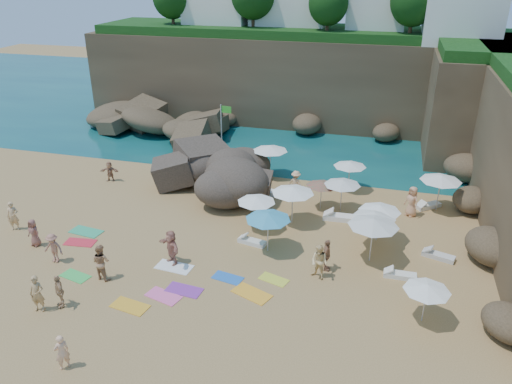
% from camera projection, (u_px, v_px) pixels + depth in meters
% --- Properties ---
extents(ground, '(120.00, 120.00, 0.00)m').
position_uv_depth(ground, '(208.00, 242.00, 28.00)').
color(ground, tan).
rests_on(ground, ground).
extents(seawater, '(120.00, 120.00, 0.00)m').
position_uv_depth(seawater, '(303.00, 106.00, 54.25)').
color(seawater, '#0C4751').
rests_on(seawater, ground).
extents(cliff_back, '(44.00, 8.00, 8.00)m').
position_uv_depth(cliff_back, '(316.00, 80.00, 47.71)').
color(cliff_back, brown).
rests_on(cliff_back, ground).
extents(cliff_corner, '(10.00, 12.00, 8.00)m').
position_uv_depth(cliff_corner, '(493.00, 104.00, 39.76)').
color(cliff_corner, brown).
rests_on(cliff_corner, ground).
extents(rock_promontory, '(12.00, 7.00, 2.00)m').
position_uv_depth(rock_promontory, '(154.00, 137.00, 44.62)').
color(rock_promontory, brown).
rests_on(rock_promontory, ground).
extents(clifftop_trees, '(35.60, 23.82, 4.40)m').
position_uv_depth(clifftop_trees, '(345.00, 4.00, 39.19)').
color(clifftop_trees, '#11380F').
rests_on(clifftop_trees, ground).
extents(marina_masts, '(3.10, 0.10, 6.00)m').
position_uv_depth(marina_masts, '(162.00, 70.00, 56.91)').
color(marina_masts, white).
rests_on(marina_masts, ground).
extents(rock_outcrop, '(8.56, 7.09, 3.03)m').
position_uv_depth(rock_outcrop, '(223.00, 189.00, 34.49)').
color(rock_outcrop, brown).
rests_on(rock_outcrop, ground).
extents(flag_pole, '(0.88, 0.13, 4.53)m').
position_uv_depth(flag_pole, '(223.00, 126.00, 38.16)').
color(flag_pole, silver).
rests_on(flag_pole, ground).
extents(parasol_0, '(2.21, 2.21, 2.09)m').
position_uv_depth(parasol_0, '(350.00, 164.00, 33.55)').
color(parasol_0, silver).
rests_on(parasol_0, ground).
extents(parasol_1, '(2.52, 2.52, 2.39)m').
position_uv_depth(parasol_1, '(270.00, 148.00, 35.60)').
color(parasol_1, silver).
rests_on(parasol_1, ground).
extents(parasol_2, '(2.53, 2.53, 2.39)m').
position_uv_depth(parasol_2, '(293.00, 190.00, 29.11)').
color(parasol_2, silver).
rests_on(parasol_2, ground).
extents(parasol_3, '(2.28, 2.28, 2.16)m').
position_uv_depth(parasol_3, '(342.00, 182.00, 30.65)').
color(parasol_3, silver).
rests_on(parasol_3, ground).
extents(parasol_4, '(2.54, 2.54, 2.40)m').
position_uv_depth(parasol_4, '(441.00, 178.00, 30.68)').
color(parasol_4, silver).
rests_on(parasol_4, ground).
extents(parasol_5, '(2.23, 2.23, 2.11)m').
position_uv_depth(parasol_5, '(256.00, 199.00, 28.56)').
color(parasol_5, silver).
rests_on(parasol_5, ground).
extents(parasol_6, '(1.99, 1.99, 1.88)m').
position_uv_depth(parasol_6, '(322.00, 184.00, 31.09)').
color(parasol_6, silver).
rests_on(parasol_6, ground).
extents(parasol_7, '(2.33, 2.33, 2.21)m').
position_uv_depth(parasol_7, '(374.00, 215.00, 26.64)').
color(parasol_7, silver).
rests_on(parasol_7, ground).
extents(parasol_8, '(2.63, 2.63, 2.48)m').
position_uv_depth(parasol_8, '(374.00, 222.00, 25.33)').
color(parasol_8, silver).
rests_on(parasol_8, ground).
extents(parasol_9, '(2.33, 2.33, 2.21)m').
position_uv_depth(parasol_9, '(380.00, 208.00, 27.33)').
color(parasol_9, silver).
rests_on(parasol_9, ground).
extents(parasol_10, '(2.45, 2.45, 2.32)m').
position_uv_depth(parasol_10, '(268.00, 216.00, 26.28)').
color(parasol_10, silver).
rests_on(parasol_10, ground).
extents(parasol_11, '(2.02, 2.02, 1.91)m').
position_uv_depth(parasol_11, '(427.00, 288.00, 21.15)').
color(parasol_11, silver).
rests_on(parasol_11, ground).
extents(lounger_0, '(1.97, 0.76, 0.30)m').
position_uv_depth(lounger_0, '(271.00, 193.00, 33.58)').
color(lounger_0, white).
rests_on(lounger_0, ground).
extents(lounger_1, '(2.08, 0.75, 0.32)m').
position_uv_depth(lounger_1, '(340.00, 218.00, 30.32)').
color(lounger_1, white).
rests_on(lounger_1, ground).
extents(lounger_2, '(1.66, 1.49, 0.26)m').
position_uv_depth(lounger_2, '(428.00, 206.00, 31.84)').
color(lounger_2, silver).
rests_on(lounger_2, ground).
extents(lounger_3, '(1.66, 0.84, 0.25)m').
position_uv_depth(lounger_3, '(252.00, 242.00, 27.78)').
color(lounger_3, white).
rests_on(lounger_3, ground).
extents(lounger_4, '(1.75, 1.03, 0.26)m').
position_uv_depth(lounger_4, '(438.00, 256.00, 26.43)').
color(lounger_4, silver).
rests_on(lounger_4, ground).
extents(lounger_5, '(1.60, 0.55, 0.25)m').
position_uv_depth(lounger_5, '(400.00, 275.00, 24.83)').
color(lounger_5, white).
rests_on(lounger_5, ground).
extents(towel_2, '(1.86, 1.14, 0.03)m').
position_uv_depth(towel_2, '(130.00, 306.00, 22.79)').
color(towel_2, gold).
rests_on(towel_2, ground).
extents(towel_3, '(1.65, 1.09, 0.03)m').
position_uv_depth(towel_3, '(75.00, 276.00, 24.96)').
color(towel_3, green).
rests_on(towel_3, ground).
extents(towel_6, '(1.82, 1.04, 0.03)m').
position_uv_depth(towel_6, '(184.00, 290.00, 23.90)').
color(towel_6, purple).
rests_on(towel_6, ground).
extents(towel_7, '(1.79, 1.04, 0.03)m').
position_uv_depth(towel_7, '(80.00, 242.00, 27.94)').
color(towel_7, red).
rests_on(towel_7, ground).
extents(towel_8, '(1.63, 1.03, 0.03)m').
position_uv_depth(towel_8, '(228.00, 278.00, 24.82)').
color(towel_8, blue).
rests_on(towel_8, ground).
extents(towel_9, '(1.86, 1.27, 0.03)m').
position_uv_depth(towel_9, '(164.00, 296.00, 23.46)').
color(towel_9, pink).
rests_on(towel_9, ground).
extents(towel_10, '(2.09, 1.57, 0.03)m').
position_uv_depth(towel_10, '(252.00, 294.00, 23.64)').
color(towel_10, '#FFA828').
rests_on(towel_10, ground).
extents(towel_11, '(2.00, 1.18, 0.03)m').
position_uv_depth(towel_11, '(86.00, 232.00, 29.04)').
color(towel_11, '#30A870').
rests_on(towel_11, ground).
extents(towel_12, '(1.60, 1.12, 0.03)m').
position_uv_depth(towel_12, '(274.00, 279.00, 24.69)').
color(towel_12, yellow).
rests_on(towel_12, ground).
extents(towel_13, '(1.97, 1.11, 0.03)m').
position_uv_depth(towel_13, '(174.00, 267.00, 25.69)').
color(towel_13, white).
rests_on(towel_13, ground).
extents(person_stand_0, '(0.77, 0.66, 1.78)m').
position_uv_depth(person_stand_0, '(13.00, 216.00, 28.94)').
color(person_stand_0, tan).
rests_on(person_stand_0, ground).
extents(person_stand_1, '(1.06, 0.91, 1.91)m').
position_uv_depth(person_stand_1, '(101.00, 262.00, 24.42)').
color(person_stand_1, tan).
rests_on(person_stand_1, ground).
extents(person_stand_2, '(1.23, 0.83, 1.76)m').
position_uv_depth(person_stand_2, '(296.00, 183.00, 33.21)').
color(person_stand_2, '#EEBC87').
rests_on(person_stand_2, ground).
extents(person_stand_3, '(0.42, 1.02, 1.73)m').
position_uv_depth(person_stand_3, '(327.00, 255.00, 25.13)').
color(person_stand_3, '#AA7755').
rests_on(person_stand_3, ground).
extents(person_stand_4, '(1.04, 1.02, 1.93)m').
position_uv_depth(person_stand_4, '(412.00, 201.00, 30.52)').
color(person_stand_4, tan).
rests_on(person_stand_4, ground).
extents(person_stand_5, '(1.40, 0.64, 1.46)m').
position_uv_depth(person_stand_5, '(110.00, 171.00, 35.49)').
color(person_stand_5, '#A87554').
rests_on(person_stand_5, ground).
extents(person_stand_6, '(0.63, 0.68, 1.56)m').
position_uv_depth(person_stand_6, '(62.00, 352.00, 19.04)').
color(person_stand_6, '#FBBB8E').
rests_on(person_stand_6, ground).
extents(person_lie_0, '(1.05, 1.63, 0.43)m').
position_uv_depth(person_lie_0, '(55.00, 258.00, 26.05)').
color(person_lie_0, '#B07058').
rests_on(person_lie_0, ground).
extents(person_lie_1, '(1.78, 1.85, 0.40)m').
position_uv_depth(person_lie_1, '(62.00, 303.00, 22.73)').
color(person_lie_1, tan).
rests_on(person_lie_1, ground).
extents(person_lie_2, '(1.03, 1.68, 0.42)m').
position_uv_depth(person_lie_2, '(36.00, 242.00, 27.59)').
color(person_lie_2, '#8C5346').
rests_on(person_lie_2, ground).
extents(person_lie_3, '(2.51, 2.54, 0.50)m').
position_uv_depth(person_lie_3, '(172.00, 259.00, 25.95)').
color(person_lie_3, tan).
rests_on(person_lie_3, ground).
extents(person_lie_4, '(1.01, 1.87, 0.43)m').
position_uv_depth(person_lie_4, '(40.00, 307.00, 22.44)').
color(person_lie_4, tan).
rests_on(person_lie_4, ground).
extents(person_lie_5, '(1.61, 2.03, 0.69)m').
position_uv_depth(person_lie_5, '(319.00, 272.00, 24.67)').
color(person_lie_5, '#F6D18B').
rests_on(person_lie_5, ground).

